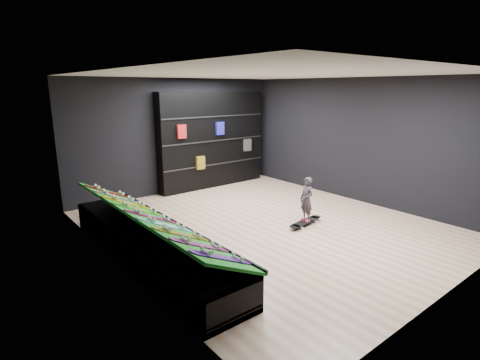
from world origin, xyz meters
TOP-DOWN VIEW (x-y plane):
  - floor at (0.00, 0.00)m, footprint 6.00×7.00m
  - ceiling at (0.00, 0.00)m, footprint 6.00×7.00m
  - wall_back at (0.00, 3.50)m, footprint 6.00×0.02m
  - wall_front at (0.00, -3.50)m, footprint 6.00×0.02m
  - wall_left at (-3.00, 0.00)m, footprint 0.02×7.00m
  - wall_right at (3.00, 0.00)m, footprint 0.02×7.00m
  - display_rack at (-2.55, 0.00)m, footprint 0.90×4.50m
  - turf_ramp at (-2.50, 0.00)m, footprint 0.92×4.50m
  - back_shelving at (1.02, 3.32)m, footprint 3.31×0.39m
  - floor_skateboard at (0.66, -0.52)m, footprint 1.00×0.36m
  - child at (0.66, -0.52)m, footprint 0.19×0.23m
  - display_board_0 at (-2.49, -1.90)m, footprint 0.93×0.22m
  - display_board_1 at (-2.49, -1.42)m, footprint 0.93×0.22m
  - display_board_2 at (-2.49, -0.95)m, footprint 0.93×0.22m
  - display_board_3 at (-2.49, -0.48)m, footprint 0.93×0.22m
  - display_board_4 at (-2.49, 0.00)m, footprint 0.93×0.22m
  - display_board_5 at (-2.49, 0.48)m, footprint 0.93×0.22m
  - display_board_6 at (-2.49, 0.95)m, footprint 0.93×0.22m
  - display_board_7 at (-2.49, 1.42)m, footprint 0.93×0.22m
  - display_board_8 at (-2.49, 1.90)m, footprint 0.93×0.22m

SIDE VIEW (x-z plane):
  - floor at x=0.00m, z-range -0.01..0.01m
  - floor_skateboard at x=0.66m, z-range 0.00..0.09m
  - display_rack at x=-2.55m, z-range 0.00..0.50m
  - child at x=0.66m, z-range 0.09..0.65m
  - turf_ramp at x=-2.50m, z-range 0.48..0.94m
  - display_board_0 at x=-2.49m, z-range 0.49..0.99m
  - display_board_1 at x=-2.49m, z-range 0.49..0.99m
  - display_board_2 at x=-2.49m, z-range 0.49..0.99m
  - display_board_3 at x=-2.49m, z-range 0.49..0.99m
  - display_board_4 at x=-2.49m, z-range 0.49..0.99m
  - display_board_5 at x=-2.49m, z-range 0.49..0.99m
  - display_board_6 at x=-2.49m, z-range 0.49..0.99m
  - display_board_7 at x=-2.49m, z-range 0.49..0.99m
  - display_board_8 at x=-2.49m, z-range 0.49..0.99m
  - back_shelving at x=1.02m, z-range 0.00..2.65m
  - wall_back at x=0.00m, z-range 0.00..3.00m
  - wall_front at x=0.00m, z-range 0.00..3.00m
  - wall_left at x=-3.00m, z-range 0.00..3.00m
  - wall_right at x=3.00m, z-range 0.00..3.00m
  - ceiling at x=0.00m, z-range 3.00..3.00m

